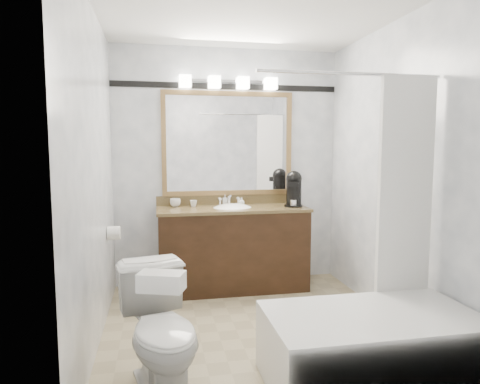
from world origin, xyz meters
name	(u,v)px	position (x,y,z in m)	size (l,w,h in m)	color
room	(255,175)	(0.00, 0.00, 1.25)	(2.42, 2.62, 2.52)	tan
vanity	(232,247)	(0.00, 1.02, 0.44)	(1.53, 0.58, 0.97)	black
mirror	(228,144)	(0.00, 1.28, 1.50)	(1.40, 0.04, 1.10)	olive
vanity_light_bar	(229,82)	(0.00, 1.23, 2.13)	(1.02, 0.14, 0.12)	silver
accent_stripe	(228,87)	(0.00, 1.29, 2.10)	(2.40, 0.01, 0.06)	black
bathtub	(374,338)	(0.55, -0.90, 0.28)	(1.30, 0.75, 1.96)	white
tp_roll	(114,233)	(-1.14, 0.66, 0.70)	(0.12, 0.12, 0.11)	white
toilet	(162,332)	(-0.74, -0.77, 0.37)	(0.42, 0.73, 0.75)	white
tissue_box	(161,281)	(-0.74, -1.12, 0.79)	(0.23, 0.12, 0.09)	white
coffee_maker	(294,188)	(0.65, 1.01, 1.04)	(0.20, 0.24, 0.37)	black
cup_left	(175,203)	(-0.57, 1.18, 0.89)	(0.11, 0.11, 0.09)	white
cup_right	(193,204)	(-0.39, 1.14, 0.88)	(0.07, 0.07, 0.07)	white
soap_bottle_a	(225,200)	(-0.04, 1.23, 0.90)	(0.05, 0.05, 0.11)	white
soap_bottle_b	(241,201)	(0.12, 1.15, 0.89)	(0.06, 0.06, 0.08)	white
soap_bar	(239,205)	(0.09, 1.13, 0.86)	(0.08, 0.05, 0.02)	beige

